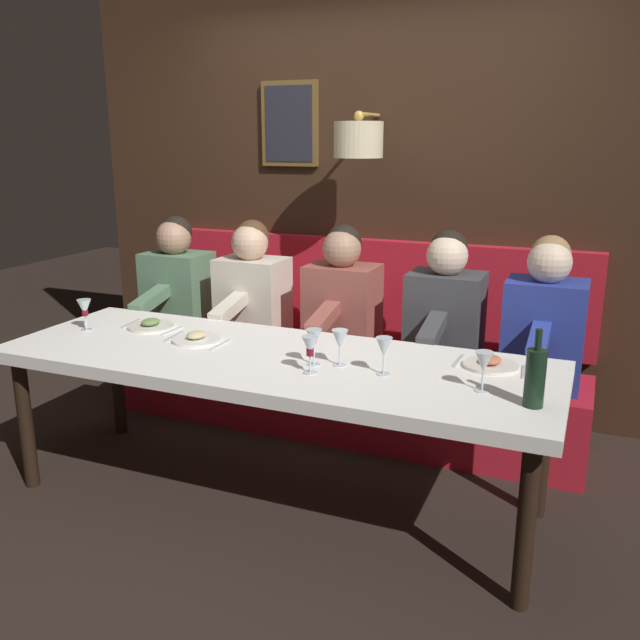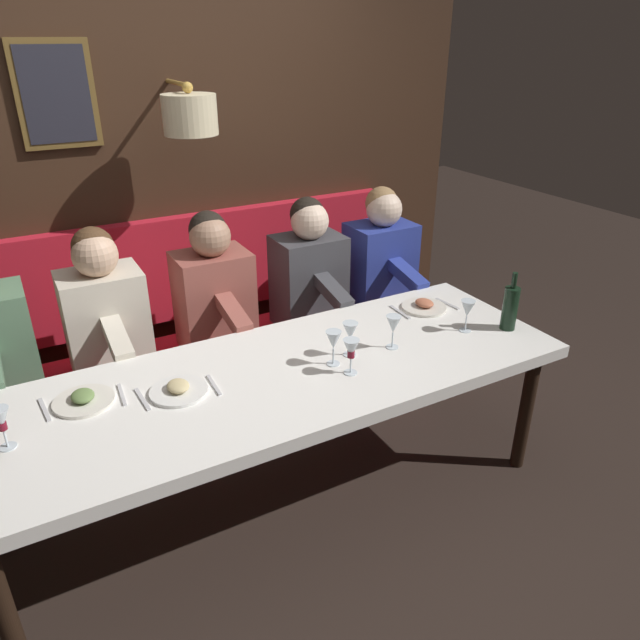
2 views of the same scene
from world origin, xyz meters
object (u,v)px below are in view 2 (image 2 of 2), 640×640
wine_bottle (510,307)px  wine_glass_2 (333,341)px  diner_far (104,309)px  wine_glass_1 (1,421)px  diner_near (309,268)px  wine_glass_5 (467,309)px  wine_glass_0 (393,325)px  wine_glass_3 (350,332)px  dining_table (282,384)px  diner_nearest (381,254)px  diner_middle (214,287)px  wine_glass_4 (351,350)px

wine_bottle → wine_glass_2: bearing=82.8°
diner_far → wine_glass_1: 1.01m
diner_near → wine_glass_5: size_ratio=4.82×
wine_glass_0 → wine_glass_2: 0.32m
wine_bottle → diner_far: bearing=59.0°
wine_glass_3 → wine_glass_5: size_ratio=1.00×
wine_glass_5 → dining_table: bearing=85.0°
diner_nearest → wine_glass_3: 1.19m
wine_glass_5 → wine_bottle: bearing=-112.3°
dining_table → diner_middle: size_ratio=3.29×
diner_far → wine_glass_5: bearing=-122.0°
diner_nearest → wine_glass_1: bearing=111.6°
dining_table → diner_nearest: diner_nearest is taller
wine_glass_0 → wine_glass_5: same height
wine_glass_0 → wine_glass_1: (0.06, 1.64, -0.00)m
diner_far → wine_glass_3: bearing=-134.4°
diner_near → wine_glass_3: size_ratio=4.82×
diner_near → diner_middle: same height
diner_nearest → wine_glass_1: 2.38m
diner_near → wine_glass_5: bearing=-159.3°
diner_far → wine_glass_5: diner_far is taller
wine_glass_3 → wine_glass_5: 0.64m
diner_nearest → wine_glass_4: 1.35m
diner_middle → wine_glass_2: bearing=-166.6°
wine_bottle → dining_table: bearing=81.8°
wine_glass_3 → wine_glass_2: bearing=108.3°
wine_glass_1 → wine_glass_4: size_ratio=1.00×
dining_table → wine_bottle: size_ratio=8.67×
diner_far → diner_middle: bearing=-90.0°
diner_near → wine_glass_0: (-0.93, 0.05, 0.04)m
wine_glass_0 → wine_glass_5: (-0.03, -0.42, 0.00)m
diner_middle → dining_table: bearing=179.3°
diner_far → wine_glass_4: bearing=-141.2°
wine_glass_0 → wine_glass_4: (-0.10, 0.29, -0.00)m
wine_glass_4 → wine_glass_1: bearing=83.2°
wine_glass_0 → wine_glass_2: size_ratio=1.00×
diner_middle → wine_glass_0: size_ratio=4.82×
diner_middle → wine_glass_5: 1.37m
wine_glass_1 → wine_glass_3: 1.43m
diner_nearest → wine_glass_1: (-0.88, 2.21, 0.04)m
wine_glass_2 → dining_table: bearing=77.8°
diner_middle → wine_bottle: bearing=-132.1°
wine_glass_0 → wine_glass_4: same height
dining_table → wine_glass_3: (-0.01, -0.34, 0.18)m
diner_near → wine_glass_4: 1.09m
wine_glass_5 → wine_glass_0: bearing=85.3°
dining_table → wine_glass_3: size_ratio=15.87×
wine_glass_0 → wine_glass_3: (0.04, 0.21, 0.00)m
dining_table → diner_far: diner_far is taller
dining_table → wine_bottle: wine_bottle is taller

